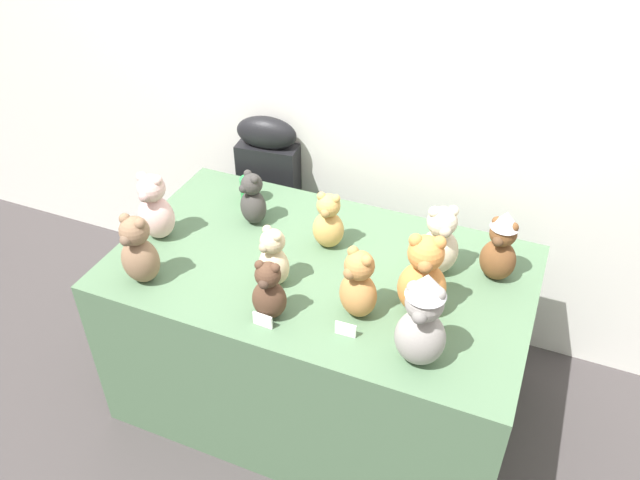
% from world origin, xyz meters
% --- Properties ---
extents(ground_plane, '(10.00, 10.00, 0.00)m').
position_xyz_m(ground_plane, '(0.00, 0.00, 0.00)').
color(ground_plane, '#3D3838').
extents(wall_back, '(7.00, 0.08, 2.60)m').
position_xyz_m(wall_back, '(0.00, 0.95, 1.30)').
color(wall_back, silver).
rests_on(wall_back, ground_plane).
extents(display_table, '(1.54, 0.90, 0.73)m').
position_xyz_m(display_table, '(0.00, 0.25, 0.37)').
color(display_table, '#4C6B4C').
rests_on(display_table, ground_plane).
extents(instrument_case, '(0.29, 0.15, 0.98)m').
position_xyz_m(instrument_case, '(-0.50, 0.83, 0.49)').
color(instrument_case, black).
rests_on(instrument_case, ground_plane).
extents(teddy_bear_ash, '(0.16, 0.14, 0.35)m').
position_xyz_m(teddy_bear_ash, '(0.46, -0.06, 0.90)').
color(teddy_bear_ash, gray).
rests_on(teddy_bear_ash, display_table).
extents(teddy_bear_charcoal, '(0.15, 0.15, 0.23)m').
position_xyz_m(teddy_bear_charcoal, '(-0.35, 0.41, 0.84)').
color(teddy_bear_charcoal, '#383533').
rests_on(teddy_bear_charcoal, display_table).
extents(teddy_bear_cocoa, '(0.13, 0.11, 0.23)m').
position_xyz_m(teddy_bear_cocoa, '(-0.05, -0.06, 0.84)').
color(teddy_bear_cocoa, '#4C3323').
rests_on(teddy_bear_cocoa, display_table).
extents(teddy_bear_blush, '(0.15, 0.13, 0.28)m').
position_xyz_m(teddy_bear_blush, '(-0.65, 0.18, 0.86)').
color(teddy_bear_blush, beige).
rests_on(teddy_bear_blush, display_table).
extents(teddy_bear_chestnut, '(0.15, 0.13, 0.28)m').
position_xyz_m(teddy_bear_chestnut, '(0.60, 0.43, 0.87)').
color(teddy_bear_chestnut, brown).
rests_on(teddy_bear_chestnut, display_table).
extents(teddy_bear_ginger, '(0.19, 0.17, 0.31)m').
position_xyz_m(teddy_bear_ginger, '(0.40, 0.16, 0.88)').
color(teddy_bear_ginger, '#D17F3D').
rests_on(teddy_bear_ginger, display_table).
extents(teddy_bear_sand, '(0.15, 0.14, 0.23)m').
position_xyz_m(teddy_bear_sand, '(-0.12, 0.11, 0.84)').
color(teddy_bear_sand, '#CCB78E').
rests_on(teddy_bear_sand, display_table).
extents(teddy_bear_mocha, '(0.15, 0.13, 0.27)m').
position_xyz_m(teddy_bear_mocha, '(-0.55, -0.06, 0.86)').
color(teddy_bear_mocha, '#7F6047').
rests_on(teddy_bear_mocha, display_table).
extents(teddy_bear_honey, '(0.13, 0.11, 0.24)m').
position_xyz_m(teddy_bear_honey, '(-0.02, 0.38, 0.84)').
color(teddy_bear_honey, tan).
rests_on(teddy_bear_honey, display_table).
extents(teddy_bear_cream, '(0.18, 0.18, 0.28)m').
position_xyz_m(teddy_bear_cream, '(0.40, 0.39, 0.86)').
color(teddy_bear_cream, beige).
rests_on(teddy_bear_cream, display_table).
extents(teddy_bear_caramel, '(0.17, 0.16, 0.26)m').
position_xyz_m(teddy_bear_caramel, '(0.21, 0.07, 0.85)').
color(teddy_bear_caramel, '#B27A42').
rests_on(teddy_bear_caramel, display_table).
extents(party_cup_green, '(0.08, 0.08, 0.11)m').
position_xyz_m(party_cup_green, '(-0.44, 0.54, 0.79)').
color(party_cup_green, '#238C3D').
rests_on(party_cup_green, display_table).
extents(name_card_front_left, '(0.07, 0.01, 0.05)m').
position_xyz_m(name_card_front_left, '(0.21, -0.04, 0.76)').
color(name_card_front_left, white).
rests_on(name_card_front_left, display_table).
extents(name_card_front_middle, '(0.07, 0.01, 0.05)m').
position_xyz_m(name_card_front_middle, '(-0.05, -0.11, 0.76)').
color(name_card_front_middle, white).
rests_on(name_card_front_middle, display_table).
extents(name_card_front_right, '(0.07, 0.01, 0.05)m').
position_xyz_m(name_card_front_right, '(0.40, 0.03, 0.76)').
color(name_card_front_right, white).
rests_on(name_card_front_right, display_table).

